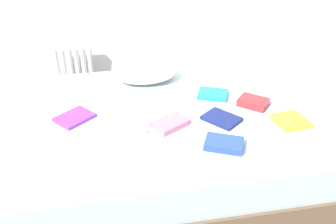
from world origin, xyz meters
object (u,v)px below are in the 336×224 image
object	(u,v)px
textbook_navy	(222,119)
textbook_teal	(213,94)
textbook_white	(122,131)
textbook_yellow	(291,121)
textbook_pink	(170,124)
bed	(169,145)
textbook_blue	(224,144)
textbook_purple	(75,118)
radiator	(75,69)
textbook_red	(253,102)
pillow	(145,73)

from	to	relation	value
textbook_navy	textbook_teal	distance (m)	0.33
textbook_white	textbook_yellow	xyz separation A→B (m)	(1.03, -0.08, -0.00)
textbook_pink	textbook_navy	bearing A→B (deg)	-28.92
textbook_pink	bed	bearing A→B (deg)	50.35
textbook_blue	textbook_navy	bearing A→B (deg)	100.37
textbook_purple	textbook_teal	bearing A→B (deg)	-31.01
radiator	textbook_red	bearing A→B (deg)	-44.49
textbook_yellow	textbook_teal	size ratio (longest dim) A/B	0.93
radiator	textbook_white	distance (m)	1.43
pillow	textbook_navy	bearing A→B (deg)	-59.06
textbook_blue	textbook_teal	bearing A→B (deg)	104.75
textbook_pink	textbook_teal	xyz separation A→B (m)	(0.37, 0.33, -0.01)
textbook_pink	textbook_blue	world-z (taller)	textbook_blue
textbook_blue	bed	bearing A→B (deg)	144.35
textbook_purple	textbook_teal	xyz separation A→B (m)	(0.94, 0.14, 0.00)
textbook_pink	textbook_white	distance (m)	0.29
pillow	textbook_yellow	bearing A→B (deg)	-43.78
bed	textbook_navy	size ratio (longest dim) A/B	9.20
textbook_red	textbook_yellow	bearing A→B (deg)	-19.47
textbook_purple	pillow	bearing A→B (deg)	3.08
pillow	radiator	bearing A→B (deg)	129.23
textbook_pink	textbook_yellow	size ratio (longest dim) A/B	1.16
textbook_navy	textbook_white	world-z (taller)	textbook_white
textbook_blue	textbook_white	xyz separation A→B (m)	(-0.55, 0.24, -0.00)
bed	radiator	world-z (taller)	radiator
bed	textbook_white	distance (m)	0.45
bed	pillow	distance (m)	0.61
radiator	textbook_white	size ratio (longest dim) A/B	2.01
textbook_red	textbook_purple	xyz separation A→B (m)	(-1.17, 0.04, -0.01)
textbook_navy	textbook_teal	xyz separation A→B (m)	(0.04, 0.32, 0.00)
pillow	textbook_white	distance (m)	0.72
pillow	textbook_teal	xyz separation A→B (m)	(0.43, -0.33, -0.05)
textbook_yellow	textbook_teal	distance (m)	0.57
bed	pillow	xyz separation A→B (m)	(-0.09, 0.51, 0.32)
pillow	textbook_purple	size ratio (longest dim) A/B	2.11
textbook_pink	textbook_red	xyz separation A→B (m)	(0.59, 0.16, 0.00)
textbook_blue	textbook_white	size ratio (longest dim) A/B	0.92
textbook_navy	textbook_red	distance (m)	0.30
pillow	textbook_teal	world-z (taller)	pillow
textbook_yellow	textbook_red	bearing A→B (deg)	111.53
textbook_pink	textbook_yellow	xyz separation A→B (m)	(0.74, -0.10, -0.00)
textbook_red	bed	bearing A→B (deg)	-138.20
textbook_blue	textbook_red	world-z (taller)	textbook_red
textbook_white	textbook_blue	bearing A→B (deg)	-44.74
textbook_navy	textbook_purple	bearing A→B (deg)	-139.73
radiator	textbook_yellow	size ratio (longest dim) A/B	2.48
textbook_blue	textbook_red	xyz separation A→B (m)	(0.34, 0.42, 0.00)
pillow	textbook_purple	bearing A→B (deg)	-137.48
textbook_blue	textbook_yellow	bearing A→B (deg)	43.93
bed	textbook_teal	xyz separation A→B (m)	(0.34, 0.18, 0.27)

